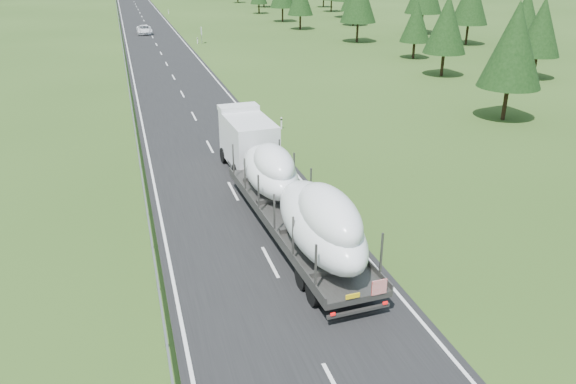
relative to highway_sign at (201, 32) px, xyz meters
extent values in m
cube|color=black|center=(-7.20, 20.00, -1.80)|extent=(10.00, 400.00, 0.02)
cube|color=slate|center=(-12.50, 20.00, -1.21)|extent=(0.08, 400.00, 0.32)
cube|color=silver|center=(-0.70, -50.00, -1.31)|extent=(0.12, 0.07, 1.00)
cube|color=black|center=(-0.70, -50.00, -0.99)|extent=(0.13, 0.08, 0.12)
cube|color=silver|center=(-0.70, 0.00, -1.31)|extent=(0.12, 0.07, 1.00)
cube|color=black|center=(-0.70, 0.00, -0.99)|extent=(0.13, 0.08, 0.12)
cube|color=silver|center=(-0.70, 50.00, -1.31)|extent=(0.12, 0.07, 1.00)
cube|color=black|center=(-0.70, 50.00, -0.99)|extent=(0.13, 0.08, 0.12)
cylinder|color=slate|center=(0.00, 0.00, -0.81)|extent=(0.08, 0.08, 2.00)
cube|color=silver|center=(0.00, 0.00, 0.19)|extent=(0.05, 0.90, 1.20)
cylinder|color=black|center=(33.06, -38.76, -0.24)|extent=(0.36, 0.36, 3.13)
cone|color=black|center=(33.06, -38.76, 4.11)|extent=(4.87, 4.87, 6.53)
cylinder|color=black|center=(41.00, -25.81, -0.25)|extent=(0.36, 0.36, 3.12)
cone|color=black|center=(41.00, -25.81, 4.09)|extent=(4.86, 4.86, 6.51)
cylinder|color=black|center=(40.54, -13.14, 0.06)|extent=(0.36, 0.36, 3.73)
cylinder|color=black|center=(40.06, 0.59, 0.31)|extent=(0.36, 0.36, 4.24)
cylinder|color=black|center=(33.05, 15.88, -0.11)|extent=(0.36, 0.36, 3.40)
cylinder|color=black|center=(37.41, 30.56, 0.32)|extent=(0.36, 0.36, 4.25)
cylinder|color=black|center=(39.07, 44.71, -0.14)|extent=(0.36, 0.36, 3.33)
cylinder|color=black|center=(41.54, 57.37, -0.37)|extent=(0.36, 0.36, 2.88)
cylinder|color=black|center=(18.87, -52.73, -0.09)|extent=(0.36, 0.36, 3.44)
cone|color=black|center=(18.87, -52.73, 4.68)|extent=(5.35, 5.35, 7.16)
cylinder|color=black|center=(23.67, -34.22, -0.21)|extent=(0.36, 0.36, 3.19)
cone|color=black|center=(23.67, -34.22, 4.22)|extent=(4.97, 4.97, 6.65)
cylinder|color=black|center=(26.25, -22.32, -0.47)|extent=(0.36, 0.36, 2.68)
cone|color=black|center=(26.25, -22.32, 3.25)|extent=(4.16, 4.16, 5.57)
cylinder|color=black|center=(24.76, -5.76, 0.06)|extent=(0.36, 0.36, 3.74)
cylinder|color=black|center=(20.86, 12.95, -0.24)|extent=(0.36, 0.36, 3.14)
cylinder|color=black|center=(21.22, 26.58, -0.10)|extent=(0.36, 0.36, 3.42)
cylinder|color=black|center=(20.53, 45.07, -0.49)|extent=(0.36, 0.36, 2.64)
cylinder|color=black|center=(25.96, 61.69, -0.08)|extent=(0.36, 0.36, 3.45)
cube|color=white|center=(-5.41, -58.63, 0.26)|extent=(3.00, 5.57, 3.04)
cube|color=black|center=(-5.41, -55.86, 0.80)|extent=(2.50, 0.22, 1.52)
cube|color=white|center=(-5.41, -56.24, 1.94)|extent=(2.78, 1.45, 0.33)
cube|color=#4F4E4B|center=(-5.41, -59.71, -1.21)|extent=(2.88, 3.40, 0.27)
cylinder|color=black|center=(-6.66, -56.67, -1.27)|extent=(0.44, 1.10, 1.09)
cylinder|color=black|center=(-4.16, -56.67, -1.27)|extent=(0.44, 1.10, 1.09)
cylinder|color=black|center=(-6.66, -60.15, -1.27)|extent=(0.44, 1.10, 1.09)
cylinder|color=black|center=(-4.16, -60.15, -1.27)|extent=(0.44, 1.10, 1.09)
cube|color=#4F4E4B|center=(-5.41, -68.95, -0.81)|extent=(3.73, 15.34, 0.28)
cube|color=#4F4E4B|center=(-6.85, -68.95, -0.54)|extent=(0.87, 15.19, 0.26)
cube|color=#4F4E4B|center=(-3.96, -68.95, -0.54)|extent=(0.87, 15.19, 0.26)
cube|color=#4F4E4B|center=(-6.85, -75.47, 0.36)|extent=(0.08, 0.08, 2.06)
cube|color=#4F4E4B|center=(-3.96, -75.47, 0.36)|extent=(0.08, 0.08, 2.06)
cube|color=#4F4E4B|center=(-6.85, -72.86, 0.36)|extent=(0.08, 0.08, 2.06)
cube|color=#4F4E4B|center=(-3.96, -72.86, 0.36)|extent=(0.08, 0.08, 2.06)
cube|color=#4F4E4B|center=(-6.85, -70.25, 0.36)|extent=(0.08, 0.08, 2.06)
cube|color=#4F4E4B|center=(-3.96, -70.25, 0.36)|extent=(0.08, 0.08, 2.06)
cube|color=#4F4E4B|center=(-6.85, -67.64, 0.36)|extent=(0.08, 0.08, 2.06)
cube|color=#4F4E4B|center=(-3.96, -67.64, 0.36)|extent=(0.08, 0.08, 2.06)
cube|color=#4F4E4B|center=(-6.85, -65.04, 0.36)|extent=(0.08, 0.08, 2.06)
cube|color=#4F4E4B|center=(-3.96, -65.04, 0.36)|extent=(0.08, 0.08, 2.06)
cube|color=#4F4E4B|center=(-6.85, -62.43, 0.36)|extent=(0.08, 0.08, 2.06)
cube|color=#4F4E4B|center=(-3.96, -62.43, 0.36)|extent=(0.08, 0.08, 2.06)
cylinder|color=black|center=(-6.60, -74.81, -1.27)|extent=(0.49, 1.11, 1.09)
cylinder|color=black|center=(-4.21, -74.81, -1.27)|extent=(0.49, 1.11, 1.09)
cylinder|color=black|center=(-6.60, -73.51, -1.27)|extent=(0.49, 1.11, 1.09)
cylinder|color=black|center=(-4.21, -73.51, -1.27)|extent=(0.49, 1.11, 1.09)
cube|color=#4F4E4B|center=(-5.41, -76.50, -1.32)|extent=(2.72, 0.27, 0.13)
cube|color=red|center=(-4.59, -76.57, -0.34)|extent=(0.65, 0.08, 0.65)
cube|color=yellow|center=(-5.74, -76.57, -0.50)|extent=(0.60, 0.07, 0.20)
cube|color=red|center=(-6.55, -76.57, -1.16)|extent=(0.20, 0.08, 0.11)
cube|color=red|center=(-4.27, -76.57, -1.16)|extent=(0.20, 0.08, 0.11)
ellipsoid|color=white|center=(-5.41, -72.42, 0.65)|extent=(3.37, 8.49, 2.63)
ellipsoid|color=white|center=(-5.41, -73.47, 1.57)|extent=(2.50, 5.40, 2.11)
ellipsoid|color=white|center=(-5.41, -65.04, 0.47)|extent=(3.03, 6.93, 2.28)
ellipsoid|color=white|center=(-5.41, -65.89, 1.27)|extent=(2.26, 4.41, 1.82)
imported|color=white|center=(-8.26, 14.51, -1.03)|extent=(2.60, 5.59, 1.55)
camera|label=1|loc=(-12.94, -93.53, 11.74)|focal=35.00mm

